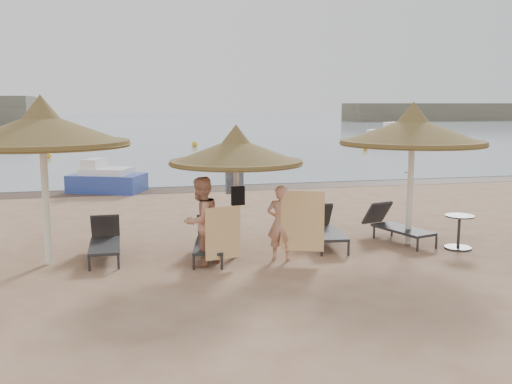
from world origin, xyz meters
TOP-DOWN VIEW (x-y plane):
  - ground at (0.00, 0.00)m, footprint 160.00×160.00m
  - sea at (0.00, 80.00)m, footprint 200.00×140.00m
  - wet_sand_strip at (0.00, 9.40)m, footprint 200.00×1.60m
  - palapa_left at (-3.77, 0.66)m, footprint 3.17×3.17m
  - palapa_center at (-0.24, 0.42)m, footprint 2.61×2.61m
  - palapa_right at (3.54, 0.55)m, footprint 3.04×3.04m
  - lounger_far_left at (-2.76, 0.90)m, footprint 0.57×1.70m
  - lounger_near_left at (-0.75, 0.48)m, footprint 0.88×1.76m
  - lounger_near_right at (1.76, 0.92)m, footprint 0.79×1.85m
  - lounger_far_right at (3.38, 0.87)m, footprint 1.05×1.85m
  - side_table at (4.33, -0.09)m, footprint 0.58×0.58m
  - person_left at (-1.00, -0.07)m, footprint 1.05×1.01m
  - person_right at (0.52, -0.08)m, footprint 0.91×0.77m
  - towel_left at (-0.65, -0.42)m, footprint 0.67×0.18m
  - towel_right at (0.87, -0.33)m, footprint 0.78×0.30m
  - bag_patterned at (-0.24, 0.60)m, footprint 0.35×0.14m
  - bag_dark at (-0.24, 0.26)m, footprint 0.26×0.12m
  - pedal_boat at (-2.95, 9.53)m, footprint 2.76×2.25m
  - buoy_left at (-6.35, 22.43)m, footprint 0.32×0.32m
  - buoy_mid at (2.45, 28.86)m, footprint 0.40×0.40m
  - buoy_right at (12.65, 23.32)m, footprint 0.36×0.36m

SIDE VIEW (x-z plane):
  - ground at x=0.00m, z-range 0.00..0.00m
  - wet_sand_strip at x=0.00m, z-range 0.00..0.01m
  - sea at x=0.00m, z-range 0.00..0.03m
  - buoy_left at x=-6.35m, z-range 0.00..0.32m
  - buoy_right at x=12.65m, z-range 0.00..0.36m
  - buoy_mid at x=2.45m, z-range 0.00..0.40m
  - side_table at x=4.33m, z-range -0.02..0.68m
  - lounger_near_left at x=-0.75m, z-range -0.04..0.72m
  - lounger_far_left at x=-2.76m, z-range -0.04..0.72m
  - lounger_far_right at x=3.38m, z-range -0.04..0.75m
  - lounger_near_right at x=1.76m, z-range -0.04..0.76m
  - pedal_boat at x=-2.95m, z-range -0.14..0.97m
  - towel_left at x=-0.65m, z-range 0.18..1.15m
  - towel_right at x=0.87m, z-range 0.22..1.37m
  - person_right at x=0.52m, z-range 0.00..1.68m
  - person_left at x=-1.00m, z-range 0.00..1.92m
  - bag_dark at x=-0.24m, z-range 1.04..1.41m
  - bag_patterned at x=-0.24m, z-range 1.22..1.65m
  - palapa_center at x=-0.24m, z-range 0.77..3.35m
  - palapa_right at x=3.54m, z-range 0.89..3.91m
  - palapa_left at x=-3.77m, z-range 0.93..4.07m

